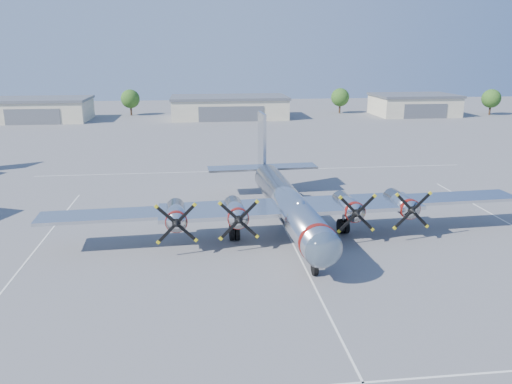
{
  "coord_description": "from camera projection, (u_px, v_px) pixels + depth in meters",
  "views": [
    {
      "loc": [
        -7.96,
        -42.99,
        16.34
      ],
      "look_at": [
        -2.59,
        2.77,
        3.2
      ],
      "focal_mm": 35.0,
      "sensor_mm": 36.0,
      "label": 1
    }
  ],
  "objects": [
    {
      "name": "ground",
      "position": [
        287.0,
        232.0,
        46.43
      ],
      "size": [
        260.0,
        260.0,
        0.0
      ],
      "primitive_type": "plane",
      "color": "#5A5A5D",
      "rests_on": "ground"
    },
    {
      "name": "parking_lines",
      "position": [
        290.0,
        239.0,
        44.76
      ],
      "size": [
        60.0,
        50.08,
        0.01
      ],
      "color": "silver",
      "rests_on": "ground"
    },
    {
      "name": "hangar_west",
      "position": [
        41.0,
        109.0,
        118.93
      ],
      "size": [
        22.6,
        14.6,
        5.4
      ],
      "color": "#BAAE94",
      "rests_on": "ground"
    },
    {
      "name": "hangar_center",
      "position": [
        229.0,
        107.0,
        123.97
      ],
      "size": [
        28.6,
        14.6,
        5.4
      ],
      "color": "#BAAE94",
      "rests_on": "ground"
    },
    {
      "name": "hangar_east",
      "position": [
        414.0,
        105.0,
        129.36
      ],
      "size": [
        20.6,
        14.6,
        5.4
      ],
      "color": "#BAAE94",
      "rests_on": "ground"
    },
    {
      "name": "tree_west",
      "position": [
        130.0,
        99.0,
        128.43
      ],
      "size": [
        4.8,
        4.8,
        6.64
      ],
      "color": "#382619",
      "rests_on": "ground"
    },
    {
      "name": "tree_east",
      "position": [
        340.0,
        97.0,
        132.69
      ],
      "size": [
        4.8,
        4.8,
        6.64
      ],
      "color": "#382619",
      "rests_on": "ground"
    },
    {
      "name": "tree_far_east",
      "position": [
        491.0,
        99.0,
        129.31
      ],
      "size": [
        4.8,
        4.8,
        6.64
      ],
      "color": "#382619",
      "rests_on": "ground"
    },
    {
      "name": "main_bomber_b29",
      "position": [
        285.0,
        229.0,
        47.17
      ],
      "size": [
        44.36,
        31.46,
        9.51
      ],
      "primitive_type": null,
      "rotation": [
        0.0,
        0.0,
        0.05
      ],
      "color": "silver",
      "rests_on": "ground"
    }
  ]
}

